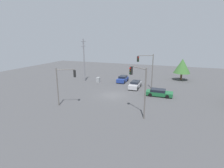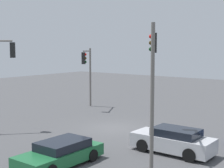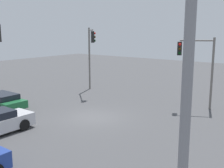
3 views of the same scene
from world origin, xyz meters
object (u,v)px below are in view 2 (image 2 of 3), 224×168
object	(u,v)px
sedan_silver	(173,141)
traffic_signal_main	(153,71)
traffic_signal_cross	(88,68)
sedan_green	(60,153)

from	to	relation	value
sedan_silver	traffic_signal_main	distance (m)	4.50
sedan_silver	traffic_signal_cross	world-z (taller)	traffic_signal_cross
traffic_signal_main	traffic_signal_cross	distance (m)	16.08
traffic_signal_main	traffic_signal_cross	bearing A→B (deg)	23.31
sedan_green	traffic_signal_main	bearing A→B (deg)	-140.33
sedan_silver	traffic_signal_cross	distance (m)	15.20
sedan_green	traffic_signal_cross	world-z (taller)	traffic_signal_cross
sedan_silver	traffic_signal_main	bearing A→B (deg)	179.00
sedan_silver	traffic_signal_main	world-z (taller)	traffic_signal_main
sedan_green	sedan_silver	size ratio (longest dim) A/B	1.01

